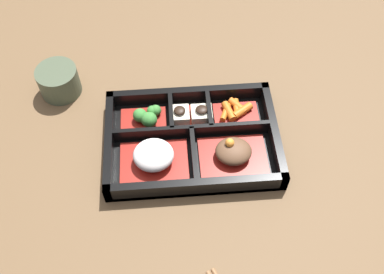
{
  "coord_description": "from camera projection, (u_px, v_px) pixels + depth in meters",
  "views": [
    {
      "loc": [
        0.04,
        0.47,
        0.71
      ],
      "look_at": [
        0.0,
        0.0,
        0.03
      ],
      "focal_mm": 42.0,
      "sensor_mm": 36.0,
      "label": 1
    }
  ],
  "objects": [
    {
      "name": "bowl_stew",
      "position": [
        233.0,
        153.0,
        0.81
      ],
      "size": [
        0.12,
        0.09,
        0.05
      ],
      "color": "maroon",
      "rests_on": "bento_base"
    },
    {
      "name": "bento_rim",
      "position": [
        192.0,
        137.0,
        0.84
      ],
      "size": [
        0.32,
        0.22,
        0.04
      ],
      "color": "black",
      "rests_on": "ground_plane"
    },
    {
      "name": "bowl_tofu",
      "position": [
        191.0,
        115.0,
        0.86
      ],
      "size": [
        0.08,
        0.06,
        0.03
      ],
      "color": "maroon",
      "rests_on": "bento_base"
    },
    {
      "name": "bowl_greens",
      "position": [
        147.0,
        118.0,
        0.86
      ],
      "size": [
        0.09,
        0.06,
        0.03
      ],
      "color": "maroon",
      "rests_on": "bento_base"
    },
    {
      "name": "bowl_rice",
      "position": [
        154.0,
        157.0,
        0.8
      ],
      "size": [
        0.12,
        0.09,
        0.04
      ],
      "color": "maroon",
      "rests_on": "bento_base"
    },
    {
      "name": "bowl_carrots",
      "position": [
        235.0,
        112.0,
        0.87
      ],
      "size": [
        0.09,
        0.07,
        0.02
      ],
      "color": "maroon",
      "rests_on": "bento_base"
    },
    {
      "name": "ground_plane",
      "position": [
        192.0,
        144.0,
        0.85
      ],
      "size": [
        3.0,
        3.0,
        0.0
      ],
      "primitive_type": "plane",
      "color": "brown"
    },
    {
      "name": "bento_base",
      "position": [
        192.0,
        143.0,
        0.85
      ],
      "size": [
        0.32,
        0.22,
        0.01
      ],
      "color": "black",
      "rests_on": "ground_plane"
    },
    {
      "name": "tea_cup",
      "position": [
        59.0,
        81.0,
        0.9
      ],
      "size": [
        0.08,
        0.08,
        0.06
      ],
      "color": "#424C38",
      "rests_on": "ground_plane"
    }
  ]
}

